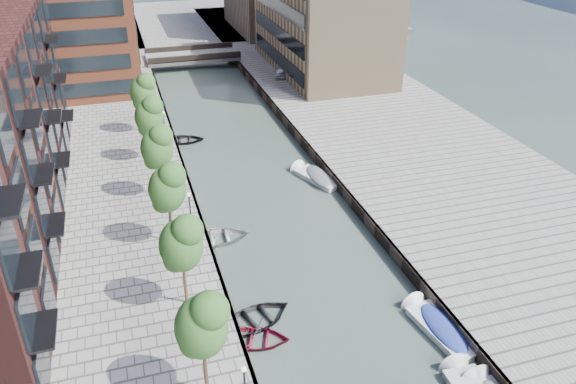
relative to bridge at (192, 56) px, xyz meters
name	(u,v)px	position (x,y,z in m)	size (l,w,h in m)	color
water	(243,153)	(0.00, -32.00, -1.39)	(300.00, 300.00, 0.00)	#38473F
quay_right	(392,130)	(16.00, -32.00, -0.89)	(20.00, 140.00, 1.00)	gray
quay_wall_left	(180,157)	(-6.10, -32.00, -0.89)	(0.25, 140.00, 1.00)	#332823
quay_wall_right	(302,141)	(6.10, -32.00, -0.89)	(0.25, 140.00, 1.00)	#332823
far_closure	(170,23)	(0.00, 28.00, -0.89)	(80.00, 40.00, 1.00)	gray
tan_block_near	(322,16)	(16.00, -10.00, 6.61)	(12.00, 25.00, 14.00)	tan
bridge	(192,56)	(0.00, 0.00, 0.00)	(13.00, 6.00, 1.30)	gray
tree_1	(201,323)	(-8.50, -61.00, 3.92)	(2.50, 2.50, 5.95)	#382619
tree_2	(181,242)	(-8.50, -54.00, 3.92)	(2.50, 2.50, 5.95)	#382619
tree_3	(167,186)	(-8.50, -47.00, 3.92)	(2.50, 2.50, 5.95)	#382619
tree_4	(156,146)	(-8.50, -40.00, 3.92)	(2.50, 2.50, 5.95)	#382619
tree_5	(149,115)	(-8.50, -33.00, 3.92)	(2.50, 2.50, 5.95)	#382619
tree_6	(143,90)	(-8.50, -26.00, 3.92)	(2.50, 2.50, 5.95)	#382619
lamp_1	(191,214)	(-7.20, -48.00, 2.12)	(0.24, 0.24, 4.12)	black
lamp_2	(165,128)	(-7.20, -32.00, 2.12)	(0.24, 0.24, 4.12)	black
sloop_1	(256,322)	(-4.74, -55.86, -1.39)	(3.43, 4.81, 1.00)	black
sloop_2	(255,342)	(-5.19, -57.43, -1.39)	(2.89, 4.05, 0.84)	maroon
sloop_3	(216,241)	(-5.39, -46.51, -1.39)	(3.65, 5.10, 1.06)	beige
sloop_4	(183,142)	(-5.24, -27.45, -1.39)	(3.17, 4.44, 0.92)	black
motorboat_3	(437,326)	(5.32, -59.53, -1.17)	(2.61, 5.58, 1.79)	white
motorboat_4	(314,176)	(4.88, -39.12, -1.18)	(3.64, 5.54, 1.75)	white
car	(281,72)	(9.75, -12.05, 0.20)	(1.40, 3.48, 1.19)	silver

